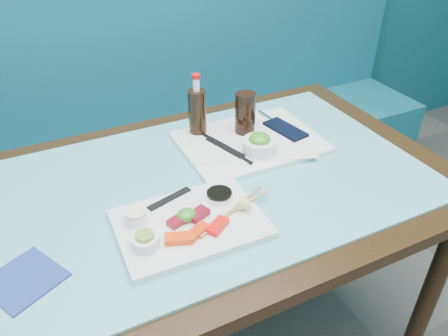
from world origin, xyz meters
name	(u,v)px	position (x,y,z in m)	size (l,w,h in m)	color
booth_bench	(141,153)	(0.00, 2.29, 0.37)	(3.00, 0.56, 1.17)	#115A6C
dining_table	(214,204)	(0.00, 1.45, 0.67)	(1.40, 0.90, 0.75)	black
glass_top	(213,180)	(0.00, 1.45, 0.75)	(1.22, 0.76, 0.01)	#60B5C1
sashimi_plate	(190,224)	(-0.14, 1.29, 0.77)	(0.36, 0.26, 0.02)	white
salmon_left	(179,238)	(-0.19, 1.23, 0.78)	(0.07, 0.03, 0.02)	#FF400A
salmon_mid	(198,231)	(-0.14, 1.24, 0.78)	(0.06, 0.03, 0.01)	#FF310A
salmon_right	(218,226)	(-0.09, 1.23, 0.78)	(0.06, 0.03, 0.02)	#FF100A
tuna_left	(178,221)	(-0.17, 1.29, 0.78)	(0.05, 0.03, 0.02)	maroon
tuna_right	(198,214)	(-0.11, 1.29, 0.79)	(0.05, 0.03, 0.02)	maroon
seaweed_garnish	(186,215)	(-0.14, 1.30, 0.79)	(0.05, 0.05, 0.03)	#328A1F
ramekin_wasabi	(145,241)	(-0.26, 1.25, 0.79)	(0.07, 0.07, 0.03)	white
wasabi_fill	(145,235)	(-0.26, 1.25, 0.81)	(0.04, 0.04, 0.01)	olive
ramekin_ginger	(136,218)	(-0.26, 1.34, 0.79)	(0.06, 0.06, 0.02)	white
ginger_fill	(135,213)	(-0.26, 1.34, 0.81)	(0.05, 0.05, 0.01)	#FDE6D0
soy_dish	(219,196)	(-0.03, 1.34, 0.78)	(0.07, 0.07, 0.01)	white
soy_fill	(219,193)	(-0.03, 1.34, 0.79)	(0.07, 0.07, 0.01)	black
lemon_wedge	(247,205)	(0.01, 1.26, 0.80)	(0.04, 0.04, 0.04)	#FFEE78
chopstick_sleeve	(169,199)	(-0.15, 1.39, 0.78)	(0.13, 0.02, 0.00)	black
wooden_chopstick_a	(232,210)	(-0.03, 1.27, 0.78)	(0.01, 0.01, 0.25)	#B07B53
wooden_chopstick_b	(236,209)	(-0.02, 1.27, 0.78)	(0.01, 0.01, 0.23)	#AA8C50
serving_tray	(250,142)	(0.19, 1.57, 0.77)	(0.44, 0.33, 0.02)	white
paper_placemat	(250,140)	(0.19, 1.57, 0.78)	(0.38, 0.27, 0.00)	white
seaweed_bowl	(259,146)	(0.18, 1.50, 0.80)	(0.10, 0.10, 0.04)	white
seaweed_salad	(260,139)	(0.18, 1.50, 0.82)	(0.07, 0.07, 0.03)	#3B9121
cola_glass	(245,113)	(0.20, 1.63, 0.84)	(0.07, 0.07, 0.14)	black
navy_pouch	(285,129)	(0.32, 1.57, 0.78)	(0.07, 0.15, 0.01)	black
fork	(268,117)	(0.32, 1.68, 0.78)	(0.01, 0.01, 0.10)	silver
black_chopstick_a	(224,148)	(0.09, 1.56, 0.78)	(0.01, 0.01, 0.25)	black
black_chopstick_b	(226,147)	(0.10, 1.56, 0.78)	(0.01, 0.01, 0.24)	black
tray_sleeve	(225,148)	(0.09, 1.56, 0.78)	(0.03, 0.16, 0.00)	black
cola_bottle_body	(197,114)	(0.06, 1.70, 0.84)	(0.06, 0.06, 0.16)	black
cola_bottle_neck	(196,84)	(0.06, 1.70, 0.94)	(0.02, 0.02, 0.04)	white
cola_bottle_cap	(196,76)	(0.06, 1.70, 0.97)	(0.03, 0.03, 0.01)	red
blue_napkin	(24,279)	(-0.53, 1.29, 0.76)	(0.14, 0.14, 0.01)	navy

